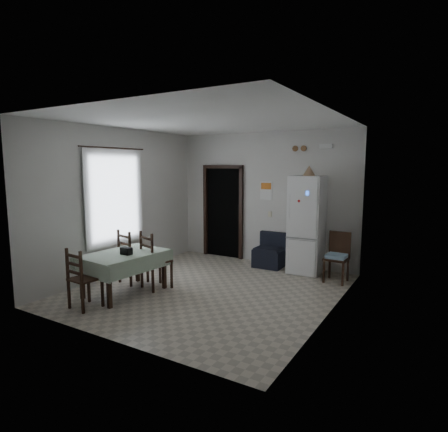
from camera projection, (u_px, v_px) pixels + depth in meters
ground at (209, 289)px, 6.58m from camera, size 4.50×4.50×0.00m
ceiling at (209, 121)px, 6.20m from camera, size 4.20×4.50×0.02m
wall_back at (264, 198)px, 8.31m from camera, size 4.20×0.02×2.90m
wall_front at (107, 226)px, 4.47m from camera, size 4.20×0.02×2.90m
wall_left at (121, 202)px, 7.46m from camera, size 0.02×4.50×2.90m
wall_right at (333, 216)px, 5.33m from camera, size 0.02×4.50×2.90m
doorway at (228, 212)px, 9.06m from camera, size 1.06×0.52×2.22m
window_recess at (111, 197)px, 7.30m from camera, size 0.10×1.20×1.60m
curtain at (115, 198)px, 7.24m from camera, size 0.02×1.45×1.85m
curtain_rod at (114, 148)px, 7.11m from camera, size 0.02×1.60×0.02m
calendar at (266, 191)px, 8.25m from camera, size 0.28×0.02×0.40m
calendar_image at (266, 186)px, 8.23m from camera, size 0.24×0.01×0.14m
light_switch at (270, 214)px, 8.27m from camera, size 0.08×0.02×0.12m
vent_left at (295, 149)px, 7.80m from camera, size 0.12×0.03×0.12m
vent_right at (304, 148)px, 7.71m from camera, size 0.12×0.03×0.12m
emergency_light at (326, 146)px, 7.44m from camera, size 0.25×0.07×0.09m
fridge at (307, 225)px, 7.54m from camera, size 0.66×0.66×1.97m
tan_cone at (309, 171)px, 7.37m from camera, size 0.25×0.25×0.20m
navy_seat at (269, 250)px, 8.03m from camera, size 0.61×0.59×0.73m
corner_chair at (336, 258)px, 6.96m from camera, size 0.42×0.42×0.93m
dining_table at (125, 273)px, 6.35m from camera, size 1.01×1.43×0.70m
black_bag at (126, 251)px, 6.18m from camera, size 0.19×0.11×0.12m
dining_chair_far_left at (133, 256)px, 6.94m from camera, size 0.51×0.51×1.00m
dining_chair_far_right at (156, 260)px, 6.61m from camera, size 0.56×0.56×1.03m
dining_chair_near_head at (85, 278)px, 5.69m from camera, size 0.43×0.43×0.94m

